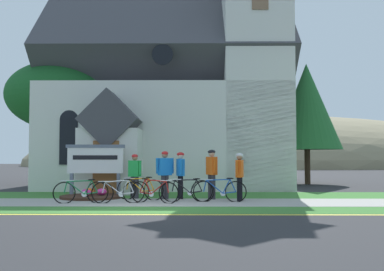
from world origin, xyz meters
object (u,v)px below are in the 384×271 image
bicycle_yellow (220,191)px  yard_deciduous_tree (61,96)px  cyclist_in_blue_jersey (135,173)px  roadside_conifer (307,106)px  bicycle_green (118,192)px  cyclist_in_red_jersey (212,170)px  bicycle_black (154,191)px  cyclist_in_yellow_jersey (180,172)px  bicycle_silver (140,189)px  cyclist_in_green_jersey (240,173)px  cyclist_in_white_jersey (165,171)px  bicycle_orange (81,192)px  bicycle_blue (187,190)px  church_sign (95,161)px

bicycle_yellow → yard_deciduous_tree: yard_deciduous_tree is taller
cyclist_in_blue_jersey → roadside_conifer: roadside_conifer is taller
bicycle_green → cyclist_in_red_jersey: cyclist_in_red_jersey is taller
bicycle_black → yard_deciduous_tree: (-5.19, 6.87, 4.04)m
cyclist_in_yellow_jersey → yard_deciduous_tree: size_ratio=0.27×
bicycle_silver → cyclist_in_green_jersey: 3.45m
bicycle_silver → cyclist_in_green_jersey: cyclist_in_green_jersey is taller
cyclist_in_blue_jersey → bicycle_black: bearing=-60.4°
bicycle_yellow → cyclist_in_red_jersey: 1.13m
cyclist_in_white_jersey → cyclist_in_blue_jersey: bearing=169.4°
cyclist_in_red_jersey → bicycle_orange: bearing=-163.4°
bicycle_yellow → bicycle_blue: 1.08m
bicycle_silver → cyclist_in_white_jersey: 1.06m
church_sign → bicycle_silver: church_sign is taller
bicycle_silver → cyclist_in_red_jersey: bearing=4.7°
yard_deciduous_tree → cyclist_in_blue_jersey: bearing=-51.1°
church_sign → cyclist_in_red_jersey: bearing=-12.4°
bicycle_yellow → bicycle_black: bearing=-172.4°
church_sign → bicycle_black: 3.34m
bicycle_silver → bicycle_green: size_ratio=1.00×
bicycle_blue → cyclist_in_blue_jersey: bearing=150.5°
bicycle_blue → bicycle_green: bearing=-167.4°
bicycle_yellow → roadside_conifer: (5.22, 9.24, 3.83)m
church_sign → cyclist_in_yellow_jersey: church_sign is taller
bicycle_blue → cyclist_in_green_jersey: (1.76, 0.27, 0.55)m
bicycle_green → bicycle_yellow: bearing=6.9°
bicycle_black → cyclist_in_blue_jersey: (-0.83, 1.45, 0.54)m
roadside_conifer → bicycle_silver: bearing=-132.9°
church_sign → bicycle_blue: church_sign is taller
bicycle_yellow → bicycle_silver: 2.79m
roadside_conifer → yard_deciduous_tree: size_ratio=1.08×
cyclist_in_white_jersey → bicycle_yellow: bearing=-27.1°
bicycle_black → roadside_conifer: size_ratio=0.25×
bicycle_yellow → cyclist_in_blue_jersey: bearing=158.6°
yard_deciduous_tree → cyclist_in_green_jersey: bearing=-37.8°
bicycle_blue → roadside_conifer: bearing=55.5°
roadside_conifer → bicycle_yellow: bearing=-119.5°
bicycle_green → cyclist_in_green_jersey: cyclist_in_green_jersey is taller
bicycle_yellow → yard_deciduous_tree: bearing=138.1°
bicycle_blue → cyclist_in_white_jersey: cyclist_in_white_jersey is taller
cyclist_in_blue_jersey → cyclist_in_yellow_jersey: (1.64, -0.16, 0.05)m
bicycle_silver → bicycle_blue: bicycle_silver is taller
cyclist_in_yellow_jersey → church_sign: bearing=165.4°
bicycle_black → yard_deciduous_tree: size_ratio=0.27×
yard_deciduous_tree → bicycle_orange: bearing=-67.6°
bicycle_silver → bicycle_yellow: bearing=-14.4°
cyclist_in_green_jersey → cyclist_in_white_jersey: 2.63m
bicycle_yellow → church_sign: bearing=157.9°
roadside_conifer → yard_deciduous_tree: (-12.56, -2.66, 0.20)m
bicycle_green → roadside_conifer: roadside_conifer is taller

